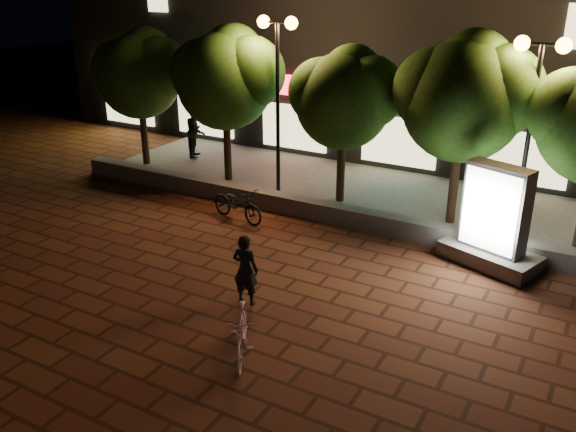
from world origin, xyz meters
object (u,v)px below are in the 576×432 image
Objects in this scene: tree_mid at (346,95)px; ad_kiosk at (494,225)px; tree_left at (227,75)px; street_lamp_right at (536,88)px; scooter_parked at (238,204)px; tree_right at (467,93)px; tree_far_left at (141,71)px; street_lamp_left at (277,61)px; scooter_pink at (242,334)px; rider at (245,270)px; pedestrian at (196,131)px.

ad_kiosk is at bearing -22.64° from tree_mid.
tree_left reaches higher than tree_mid.
street_lamp_right is 2.76× the size of scooter_parked.
tree_right is at bearing 0.00° from tree_left.
tree_far_left is 12.47m from street_lamp_right.
tree_mid is at bearing -0.00° from tree_far_left.
tree_right is 0.98× the size of street_lamp_left.
scooter_pink is (5.66, -7.95, -2.96)m from tree_left.
street_lamp_left is 2.87× the size of scooter_parked.
rider reaches higher than scooter_pink.
ad_kiosk is 6.73m from scooter_pink.
street_lamp_left is 9.24m from scooter_pink.
tree_far_left reaches higher than tree_mid.
tree_mid is at bearing 157.36° from ad_kiosk.
tree_right is (10.80, 0.00, 0.27)m from tree_far_left.
scooter_parked is at bearing -52.41° from tree_left.
tree_left is 8.96m from street_lamp_right.
street_lamp_right reaches higher than tree_far_left.
tree_mid reaches higher than pedestrian.
street_lamp_left is at bearing -172.69° from tree_mid.
tree_mid is at bearing -89.65° from rider.
tree_left is 9.26m from ad_kiosk.
tree_right reaches higher than street_lamp_right.
street_lamp_left is 7.00m from street_lamp_right.
tree_left reaches higher than ad_kiosk.
tree_left is at bearing 178.32° from street_lamp_right.
street_lamp_right reaches higher than rider.
street_lamp_right reaches higher than ad_kiosk.
tree_right reaches higher than rider.
tree_mid is 6.80m from rider.
tree_mid is at bearing 176.96° from street_lamp_right.
pedestrian is (-6.51, 1.51, -2.20)m from tree_mid.
scooter_parked is at bearing -25.57° from tree_far_left.
street_lamp_left is 5.67m from pedestrian.
tree_left is 3.05× the size of scooter_pink.
street_lamp_right is (12.45, -0.26, 0.60)m from tree_far_left.
ad_kiosk is at bearing -14.12° from street_lamp_left.
tree_left is 3.81m from pedestrian.
tree_far_left reaches higher than rider.
tree_right is at bearing 2.81° from street_lamp_left.
tree_left is at bearing 49.16° from scooter_parked.
pedestrian reaches higher than scooter_pink.
tree_left reaches higher than tree_far_left.
tree_left is 1.97× the size of ad_kiosk.
tree_far_left is at bearing 120.17° from pedestrian.
street_lamp_left is 7.61m from ad_kiosk.
ad_kiosk is (6.76, -1.70, -3.05)m from street_lamp_left.
ad_kiosk is (12.21, -1.96, -2.31)m from tree_far_left.
pedestrian is at bearing 149.03° from tree_left.
scooter_parked is at bearing -174.07° from ad_kiosk.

